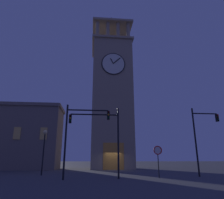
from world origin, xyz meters
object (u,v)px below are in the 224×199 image
Objects in this scene: traffic_signal_far at (102,131)px; no_horn_sign at (158,153)px; clocktower at (111,100)px; traffic_signal_mid at (80,129)px; traffic_signal_near at (202,132)px; street_lamp at (44,143)px.

traffic_signal_far reaches higher than no_horn_sign.
clocktower reaches higher than traffic_signal_mid.
traffic_signal_far is at bearing 8.18° from traffic_signal_near.
traffic_signal_near is (-7.60, 16.25, -7.74)m from clocktower.
traffic_signal_far reaches higher than street_lamp.
street_lamp is (3.98, -4.99, -0.84)m from traffic_signal_mid.
clocktower is 20.33m from traffic_signal_mid.
traffic_signal_near reaches higher than traffic_signal_far.
no_horn_sign is (-2.60, 17.36, -9.82)m from clocktower.
no_horn_sign is at bearing 98.51° from clocktower.
traffic_signal_mid is 2.00m from traffic_signal_far.
no_horn_sign is at bearing -172.87° from traffic_signal_mid.
traffic_signal_far is at bearing -164.45° from traffic_signal_mid.
clocktower is 17.90m from street_lamp.
no_horn_sign is (-5.01, -0.33, -1.86)m from traffic_signal_far.
clocktower is at bearing -81.49° from no_horn_sign.
traffic_signal_mid is 7.24m from no_horn_sign.
traffic_signal_far is 5.35m from no_horn_sign.
traffic_signal_near is at bearing -171.82° from traffic_signal_far.
traffic_signal_near is 16.23m from street_lamp.
traffic_signal_near is 1.45× the size of street_lamp.
traffic_signal_far is (2.41, 17.69, -7.96)m from clocktower.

